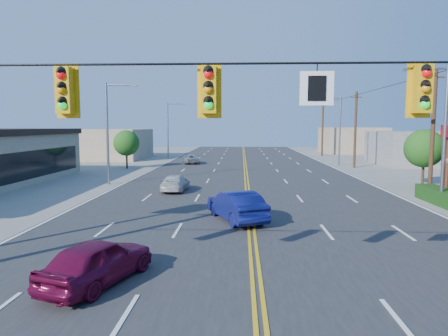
{
  "coord_description": "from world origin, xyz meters",
  "views": [
    {
      "loc": [
        -0.47,
        -9.06,
        4.61
      ],
      "look_at": [
        -1.46,
        13.97,
        2.2
      ],
      "focal_mm": 32.0,
      "sensor_mm": 36.0,
      "label": 1
    }
  ],
  "objects_px": {
    "car_magenta": "(98,263)",
    "car_blue": "(236,207)",
    "signal_span": "(257,114)",
    "car_white": "(175,184)",
    "car_silver": "(191,159)"
  },
  "relations": [
    {
      "from": "car_magenta",
      "to": "car_blue",
      "type": "relative_size",
      "value": 0.88
    },
    {
      "from": "signal_span",
      "to": "car_magenta",
      "type": "relative_size",
      "value": 6.22
    },
    {
      "from": "car_white",
      "to": "car_blue",
      "type": "bearing_deg",
      "value": 118.73
    },
    {
      "from": "signal_span",
      "to": "car_white",
      "type": "bearing_deg",
      "value": 104.95
    },
    {
      "from": "car_white",
      "to": "car_silver",
      "type": "relative_size",
      "value": 0.98
    },
    {
      "from": "car_magenta",
      "to": "car_silver",
      "type": "relative_size",
      "value": 0.99
    },
    {
      "from": "signal_span",
      "to": "car_silver",
      "type": "relative_size",
      "value": 6.14
    },
    {
      "from": "car_magenta",
      "to": "car_silver",
      "type": "bearing_deg",
      "value": -67.8
    },
    {
      "from": "car_magenta",
      "to": "car_silver",
      "type": "height_order",
      "value": "car_magenta"
    },
    {
      "from": "signal_span",
      "to": "car_blue",
      "type": "height_order",
      "value": "signal_span"
    },
    {
      "from": "car_silver",
      "to": "car_white",
      "type": "bearing_deg",
      "value": 83.34
    },
    {
      "from": "signal_span",
      "to": "car_white",
      "type": "distance_m",
      "value": 19.87
    },
    {
      "from": "car_blue",
      "to": "car_silver",
      "type": "height_order",
      "value": "car_blue"
    },
    {
      "from": "signal_span",
      "to": "car_silver",
      "type": "bearing_deg",
      "value": 99.31
    },
    {
      "from": "car_magenta",
      "to": "car_blue",
      "type": "xyz_separation_m",
      "value": [
        3.92,
        8.01,
        0.06
      ]
    }
  ]
}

